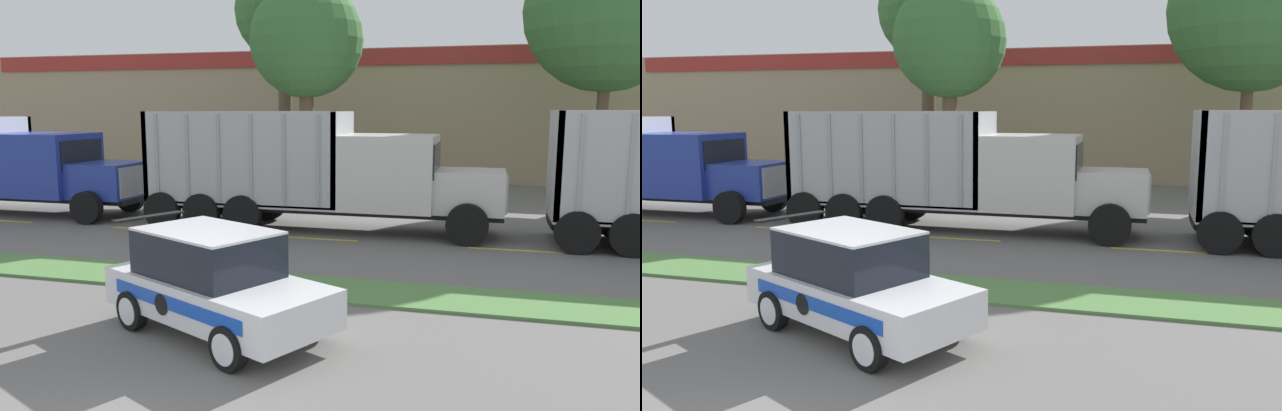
{
  "view_description": "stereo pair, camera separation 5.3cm",
  "coord_description": "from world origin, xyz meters",
  "views": [
    {
      "loc": [
        4.11,
        -4.6,
        3.69
      ],
      "look_at": [
        0.56,
        8.28,
        1.59
      ],
      "focal_mm": 35.0,
      "sensor_mm": 36.0,
      "label": 1
    },
    {
      "loc": [
        4.16,
        -4.59,
        3.69
      ],
      "look_at": [
        0.56,
        8.28,
        1.59
      ],
      "focal_mm": 35.0,
      "sensor_mm": 36.0,
      "label": 2
    }
  ],
  "objects": [
    {
      "name": "centre_line_4",
      "position": [
        -0.58,
        12.1,
        0.0
      ],
      "size": [
        2.4,
        0.14,
        0.01
      ],
      "primitive_type": "cube",
      "color": "yellow",
      "rests_on": "ground_plane"
    },
    {
      "name": "dump_truck_mid",
      "position": [
        -0.15,
        13.47,
        1.59
      ],
      "size": [
        10.77,
        2.6,
        3.58
      ],
      "color": "black",
      "rests_on": "ground_plane"
    },
    {
      "name": "grass_verge",
      "position": [
        0.0,
        7.27,
        0.03
      ],
      "size": [
        120.0,
        1.66,
        0.06
      ],
      "primitive_type": "cube",
      "color": "#517F42",
      "rests_on": "ground_plane"
    },
    {
      "name": "centre_line_3",
      "position": [
        -5.98,
        12.1,
        0.0
      ],
      "size": [
        2.4,
        0.14,
        0.01
      ],
      "primitive_type": "cube",
      "color": "yellow",
      "rests_on": "ground_plane"
    },
    {
      "name": "tree_behind_left",
      "position": [
        -2.79,
        18.54,
        6.6
      ],
      "size": [
        4.33,
        4.33,
        9.46
      ],
      "color": "brown",
      "rests_on": "ground_plane"
    },
    {
      "name": "store_building_backdrop",
      "position": [
        -4.13,
        32.56,
        3.31
      ],
      "size": [
        41.58,
        12.1,
        6.62
      ],
      "color": "#9E896B",
      "rests_on": "ground_plane"
    },
    {
      "name": "tree_behind_right",
      "position": [
        -4.72,
        21.73,
        8.16
      ],
      "size": [
        4.3,
        4.3,
        11.05
      ],
      "color": "brown",
      "rests_on": "ground_plane"
    },
    {
      "name": "rally_car",
      "position": [
        -0.18,
        4.47,
        0.88
      ],
      "size": [
        4.38,
        3.36,
        1.76
      ],
      "color": "white",
      "rests_on": "ground_plane"
    },
    {
      "name": "centre_line_5",
      "position": [
        4.82,
        12.1,
        0.0
      ],
      "size": [
        2.4,
        0.14,
        0.01
      ],
      "primitive_type": "cube",
      "color": "yellow",
      "rests_on": "ground_plane"
    },
    {
      "name": "dump_truck_trail",
      "position": [
        -12.18,
        13.61,
        1.55
      ],
      "size": [
        11.77,
        2.82,
        3.37
      ],
      "color": "black",
      "rests_on": "ground_plane"
    },
    {
      "name": "centre_line_2",
      "position": [
        -11.38,
        12.1,
        0.0
      ],
      "size": [
        2.4,
        0.14,
        0.01
      ],
      "primitive_type": "cube",
      "color": "yellow",
      "rests_on": "ground_plane"
    }
  ]
}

